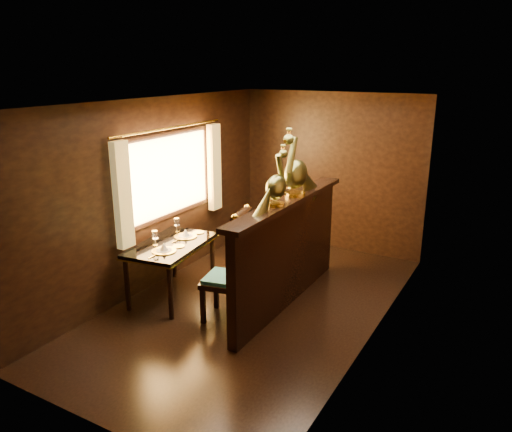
# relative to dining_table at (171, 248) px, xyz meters

# --- Properties ---
(ground) EXTENTS (5.00, 5.00, 0.00)m
(ground) POSITION_rel_dining_table_xyz_m (1.05, 0.25, -0.66)
(ground) COLOR black
(ground) RESTS_ON ground
(room_shell) EXTENTS (3.04, 5.04, 2.52)m
(room_shell) POSITION_rel_dining_table_xyz_m (0.97, 0.27, 0.93)
(room_shell) COLOR black
(room_shell) RESTS_ON ground
(partition) EXTENTS (0.26, 2.70, 1.36)m
(partition) POSITION_rel_dining_table_xyz_m (1.37, 0.55, 0.06)
(partition) COLOR black
(partition) RESTS_ON ground
(dining_table) EXTENTS (0.90, 1.32, 0.93)m
(dining_table) POSITION_rel_dining_table_xyz_m (0.00, 0.00, 0.00)
(dining_table) COLOR black
(dining_table) RESTS_ON ground
(chair_left) EXTENTS (0.58, 0.60, 1.37)m
(chair_left) POSITION_rel_dining_table_xyz_m (1.04, -0.14, 0.06)
(chair_left) COLOR black
(chair_left) RESTS_ON ground
(chair_right) EXTENTS (0.57, 0.59, 1.38)m
(chair_right) POSITION_rel_dining_table_xyz_m (1.04, 0.83, 0.06)
(chair_right) COLOR black
(chair_right) RESTS_ON ground
(peacock_left) EXTENTS (0.21, 0.57, 0.68)m
(peacock_left) POSITION_rel_dining_table_xyz_m (1.38, 0.22, 1.04)
(peacock_left) COLOR #184A2B
(peacock_left) RESTS_ON partition
(peacock_right) EXTENTS (0.27, 0.71, 0.85)m
(peacock_right) POSITION_rel_dining_table_xyz_m (1.38, 0.73, 1.13)
(peacock_right) COLOR #184A2B
(peacock_right) RESTS_ON partition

